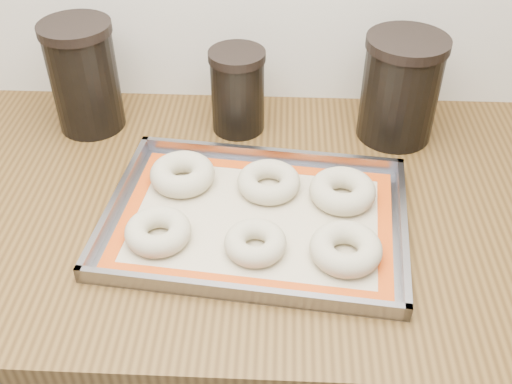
{
  "coord_description": "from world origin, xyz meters",
  "views": [
    {
      "loc": [
        0.04,
        0.92,
        1.53
      ],
      "look_at": [
        0.01,
        1.62,
        0.96
      ],
      "focal_mm": 42.0,
      "sensor_mm": 36.0,
      "label": 1
    }
  ],
  "objects_px": {
    "bagel_back_mid": "(269,182)",
    "baking_tray": "(256,218)",
    "canister_left": "(84,77)",
    "canister_mid": "(238,91)",
    "canister_right": "(400,88)",
    "bagel_front_left": "(158,231)",
    "bagel_front_mid": "(255,243)",
    "bagel_back_left": "(182,174)",
    "bagel_back_right": "(342,191)",
    "bagel_front_right": "(346,249)"
  },
  "relations": [
    {
      "from": "bagel_back_mid",
      "to": "baking_tray",
      "type": "bearing_deg",
      "value": -103.31
    },
    {
      "from": "canister_left",
      "to": "canister_mid",
      "type": "distance_m",
      "value": 0.28
    },
    {
      "from": "canister_right",
      "to": "bagel_front_left",
      "type": "bearing_deg",
      "value": -141.54
    },
    {
      "from": "bagel_front_mid",
      "to": "bagel_back_left",
      "type": "bearing_deg",
      "value": 129.97
    },
    {
      "from": "canister_left",
      "to": "canister_mid",
      "type": "bearing_deg",
      "value": 0.45
    },
    {
      "from": "bagel_back_right",
      "to": "canister_mid",
      "type": "distance_m",
      "value": 0.28
    },
    {
      "from": "bagel_back_left",
      "to": "canister_left",
      "type": "distance_m",
      "value": 0.28
    },
    {
      "from": "baking_tray",
      "to": "bagel_back_right",
      "type": "xyz_separation_m",
      "value": [
        0.14,
        0.05,
        0.02
      ]
    },
    {
      "from": "bagel_front_right",
      "to": "bagel_back_mid",
      "type": "height_order",
      "value": "bagel_front_right"
    },
    {
      "from": "baking_tray",
      "to": "bagel_back_right",
      "type": "height_order",
      "value": "bagel_back_right"
    },
    {
      "from": "bagel_front_left",
      "to": "canister_left",
      "type": "xyz_separation_m",
      "value": [
        -0.18,
        0.32,
        0.08
      ]
    },
    {
      "from": "bagel_back_right",
      "to": "canister_right",
      "type": "relative_size",
      "value": 0.55
    },
    {
      "from": "bagel_back_left",
      "to": "canister_right",
      "type": "height_order",
      "value": "canister_right"
    },
    {
      "from": "bagel_back_left",
      "to": "canister_mid",
      "type": "distance_m",
      "value": 0.2
    },
    {
      "from": "canister_mid",
      "to": "canister_right",
      "type": "height_order",
      "value": "canister_right"
    },
    {
      "from": "bagel_front_mid",
      "to": "bagel_front_right",
      "type": "relative_size",
      "value": 0.87
    },
    {
      "from": "bagel_front_mid",
      "to": "canister_mid",
      "type": "bearing_deg",
      "value": 98.23
    },
    {
      "from": "baking_tray",
      "to": "bagel_front_mid",
      "type": "xyz_separation_m",
      "value": [
        0.0,
        -0.07,
        0.01
      ]
    },
    {
      "from": "bagel_front_right",
      "to": "canister_right",
      "type": "relative_size",
      "value": 0.54
    },
    {
      "from": "bagel_front_right",
      "to": "bagel_back_left",
      "type": "distance_m",
      "value": 0.31
    },
    {
      "from": "bagel_front_right",
      "to": "canister_mid",
      "type": "relative_size",
      "value": 0.67
    },
    {
      "from": "baking_tray",
      "to": "bagel_back_left",
      "type": "bearing_deg",
      "value": 146.02
    },
    {
      "from": "bagel_front_left",
      "to": "canister_mid",
      "type": "height_order",
      "value": "canister_mid"
    },
    {
      "from": "bagel_front_left",
      "to": "canister_mid",
      "type": "xyz_separation_m",
      "value": [
        0.1,
        0.32,
        0.06
      ]
    },
    {
      "from": "baking_tray",
      "to": "bagel_front_right",
      "type": "distance_m",
      "value": 0.15
    },
    {
      "from": "canister_left",
      "to": "bagel_back_left",
      "type": "bearing_deg",
      "value": -41.82
    },
    {
      "from": "bagel_back_right",
      "to": "canister_mid",
      "type": "bearing_deg",
      "value": 130.9
    },
    {
      "from": "baking_tray",
      "to": "canister_mid",
      "type": "xyz_separation_m",
      "value": [
        -0.05,
        0.27,
        0.07
      ]
    },
    {
      "from": "bagel_front_right",
      "to": "bagel_back_mid",
      "type": "relative_size",
      "value": 1.01
    },
    {
      "from": "bagel_back_left",
      "to": "baking_tray",
      "type": "bearing_deg",
      "value": -33.98
    },
    {
      "from": "bagel_back_right",
      "to": "canister_mid",
      "type": "height_order",
      "value": "canister_mid"
    },
    {
      "from": "baking_tray",
      "to": "bagel_front_mid",
      "type": "height_order",
      "value": "bagel_front_mid"
    },
    {
      "from": "bagel_back_right",
      "to": "bagel_back_mid",
      "type": "bearing_deg",
      "value": 170.49
    },
    {
      "from": "bagel_back_left",
      "to": "canister_mid",
      "type": "height_order",
      "value": "canister_mid"
    },
    {
      "from": "bagel_front_right",
      "to": "bagel_back_right",
      "type": "bearing_deg",
      "value": 88.39
    },
    {
      "from": "bagel_back_left",
      "to": "canister_right",
      "type": "bearing_deg",
      "value": 24.75
    },
    {
      "from": "baking_tray",
      "to": "bagel_back_right",
      "type": "distance_m",
      "value": 0.15
    },
    {
      "from": "bagel_front_left",
      "to": "canister_mid",
      "type": "relative_size",
      "value": 0.63
    },
    {
      "from": "bagel_back_mid",
      "to": "bagel_back_left",
      "type": "bearing_deg",
      "value": 175.61
    },
    {
      "from": "baking_tray",
      "to": "bagel_back_mid",
      "type": "height_order",
      "value": "bagel_back_mid"
    },
    {
      "from": "canister_mid",
      "to": "canister_right",
      "type": "xyz_separation_m",
      "value": [
        0.29,
        -0.01,
        0.02
      ]
    },
    {
      "from": "bagel_front_mid",
      "to": "bagel_back_mid",
      "type": "relative_size",
      "value": 0.88
    },
    {
      "from": "baking_tray",
      "to": "bagel_back_mid",
      "type": "relative_size",
      "value": 4.74
    },
    {
      "from": "bagel_back_mid",
      "to": "canister_left",
      "type": "height_order",
      "value": "canister_left"
    },
    {
      "from": "bagel_front_right",
      "to": "baking_tray",
      "type": "bearing_deg",
      "value": 150.15
    },
    {
      "from": "canister_left",
      "to": "bagel_back_mid",
      "type": "bearing_deg",
      "value": -28.85
    },
    {
      "from": "bagel_front_left",
      "to": "bagel_back_right",
      "type": "xyz_separation_m",
      "value": [
        0.28,
        0.11,
        0.0
      ]
    },
    {
      "from": "bagel_front_left",
      "to": "canister_right",
      "type": "height_order",
      "value": "canister_right"
    },
    {
      "from": "bagel_front_right",
      "to": "canister_right",
      "type": "bearing_deg",
      "value": 71.3
    },
    {
      "from": "bagel_front_left",
      "to": "bagel_front_right",
      "type": "distance_m",
      "value": 0.28
    }
  ]
}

